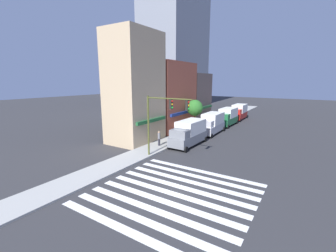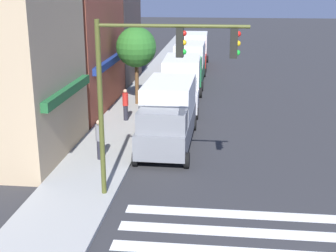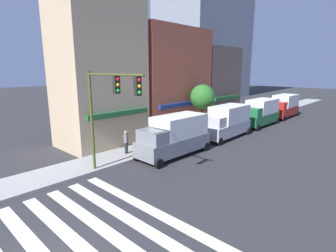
% 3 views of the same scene
% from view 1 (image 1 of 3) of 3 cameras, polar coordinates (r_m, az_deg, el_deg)
% --- Properties ---
extents(ground_plane, '(200.00, 200.00, 0.00)m').
position_cam_1_polar(ground_plane, '(16.55, 1.36, -16.83)').
color(ground_plane, '#2D2D30').
extents(sidewalk_left, '(120.00, 3.00, 0.15)m').
position_cam_1_polar(sidewalk_left, '(21.01, -16.77, -10.76)').
color(sidewalk_left, '#9E9E99').
rests_on(sidewalk_left, ground_plane).
extents(crosswalk_stripes, '(10.08, 10.80, 0.01)m').
position_cam_1_polar(crosswalk_stripes, '(16.55, 1.36, -16.82)').
color(crosswalk_stripes, silver).
rests_on(crosswalk_stripes, ground_plane).
extents(storefront_row, '(23.42, 5.30, 13.86)m').
position_cam_1_polar(storefront_row, '(35.02, -0.51, 7.97)').
color(storefront_row, tan).
rests_on(storefront_row, ground_plane).
extents(tower_distant, '(21.19, 12.99, 44.00)m').
position_cam_1_polar(tower_distant, '(71.99, 1.85, 22.78)').
color(tower_distant, gray).
rests_on(tower_distant, ground_plane).
extents(traffic_signal, '(0.32, 5.07, 6.37)m').
position_cam_1_polar(traffic_signal, '(22.00, -1.28, 3.02)').
color(traffic_signal, '#474C1E').
rests_on(traffic_signal, ground_plane).
extents(box_truck_grey, '(6.24, 2.42, 3.04)m').
position_cam_1_polar(box_truck_grey, '(27.64, 5.32, -1.69)').
color(box_truck_grey, slate).
rests_on(box_truck_grey, ground_plane).
extents(box_truck_silver, '(6.26, 2.42, 3.04)m').
position_cam_1_polar(box_truck_silver, '(34.29, 11.01, 0.72)').
color(box_truck_silver, '#B7B7BC').
rests_on(box_truck_silver, ground_plane).
extents(box_truck_green, '(6.22, 2.42, 3.04)m').
position_cam_1_polar(box_truck_green, '(41.25, 14.83, 2.34)').
color(box_truck_green, '#1E6638').
rests_on(box_truck_green, ground_plane).
extents(box_truck_red, '(6.23, 2.42, 3.04)m').
position_cam_1_polar(box_truck_red, '(48.37, 17.55, 3.48)').
color(box_truck_red, '#B21E19').
rests_on(box_truck_red, ground_plane).
extents(pedestrian_grey_coat, '(0.32, 0.32, 1.77)m').
position_cam_1_polar(pedestrian_grey_coat, '(26.99, -2.28, -3.09)').
color(pedestrian_grey_coat, '#23232D').
rests_on(pedestrian_grey_coat, sidewalk_left).
extents(pedestrian_red_jacket, '(0.32, 0.32, 1.77)m').
position_cam_1_polar(pedestrian_red_jacket, '(32.07, 3.78, -0.77)').
color(pedestrian_red_jacket, '#23232D').
rests_on(pedestrian_red_jacket, sidewalk_left).
extents(street_tree, '(2.48, 2.48, 4.83)m').
position_cam_1_polar(street_tree, '(34.98, 6.80, 4.58)').
color(street_tree, brown).
rests_on(street_tree, sidewalk_left).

